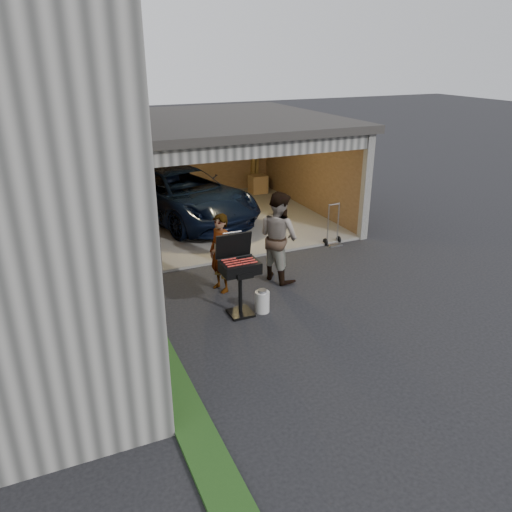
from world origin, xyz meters
The scene contains 10 objects.
ground centered at (0.00, 0.00, 0.00)m, with size 80.00×80.00×0.00m, color black.
groundcover_strip centered at (-2.25, -1.00, 0.03)m, with size 0.50×8.00×0.06m, color #193814.
garage centered at (0.76, 6.79, 1.87)m, with size 6.80×6.30×2.90m.
minivan centered at (0.07, 6.90, 0.71)m, with size 2.36×5.12×1.42m, color black.
woman centered at (-0.50, 2.20, 0.81)m, with size 0.59×0.39×1.61m, color #ACB9D8.
man centered at (0.80, 2.22, 0.96)m, with size 0.93×0.73×1.92m, color #49281C.
bbq_grill centered at (-0.53, 1.13, 0.90)m, with size 0.68×0.59×1.51m.
propane_tank centered at (-0.12, 1.02, 0.20)m, with size 0.27×0.27×0.41m, color silver.
plywood_panel centered at (-2.34, 1.34, 0.53)m, with size 0.04×0.95×1.07m, color brown.
hand_truck centered at (2.97, 3.47, 0.21)m, with size 0.44×0.33×1.07m.
Camera 1 is at (-3.59, -6.47, 4.53)m, focal length 35.00 mm.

